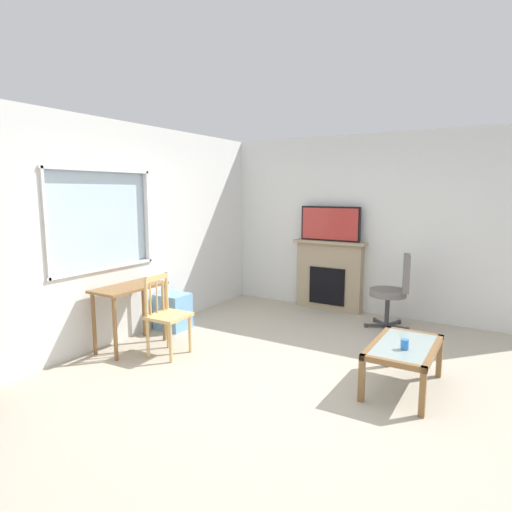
{
  "coord_description": "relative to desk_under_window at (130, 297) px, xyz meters",
  "views": [
    {
      "loc": [
        -3.49,
        -1.75,
        1.82
      ],
      "look_at": [
        0.34,
        0.55,
        1.15
      ],
      "focal_mm": 30.12,
      "sensor_mm": 36.0,
      "label": 1
    }
  ],
  "objects": [
    {
      "name": "office_chair",
      "position": [
        2.33,
        -2.47,
        -0.05
      ],
      "size": [
        0.58,
        0.57,
        1.0
      ],
      "color": "slate",
      "rests_on": "ground"
    },
    {
      "name": "sippy_cup",
      "position": [
        0.42,
        -3.01,
        -0.13
      ],
      "size": [
        0.07,
        0.07,
        0.09
      ],
      "primitive_type": "cylinder",
      "color": "#337FD6",
      "rests_on": "coffee_table"
    },
    {
      "name": "wall_back_with_window",
      "position": [
        0.1,
        0.35,
        0.7
      ],
      "size": [
        5.55,
        0.15,
        2.65
      ],
      "color": "silver",
      "rests_on": "ground"
    },
    {
      "name": "wall_right",
      "position": [
        2.92,
        -2.01,
        0.72
      ],
      "size": [
        0.12,
        4.92,
        2.65
      ],
      "primitive_type": "cube",
      "color": "silver",
      "rests_on": "ground"
    },
    {
      "name": "wooden_chair",
      "position": [
        0.05,
        -0.51,
        -0.14
      ],
      "size": [
        0.44,
        0.42,
        0.9
      ],
      "color": "tan",
      "rests_on": "ground"
    },
    {
      "name": "fireplace",
      "position": [
        2.76,
        -1.38,
        -0.06
      ],
      "size": [
        0.26,
        1.13,
        1.07
      ],
      "color": "tan",
      "rests_on": "ground"
    },
    {
      "name": "plastic_drawer_unit",
      "position": [
        0.78,
        0.05,
        -0.37
      ],
      "size": [
        0.35,
        0.4,
        0.47
      ],
      "primitive_type": "cube",
      "color": "#72ADDB",
      "rests_on": "ground"
    },
    {
      "name": "coffee_table",
      "position": [
        0.54,
        -2.99,
        -0.24
      ],
      "size": [
        0.94,
        0.55,
        0.43
      ],
      "color": "#8C9E99",
      "rests_on": "ground"
    },
    {
      "name": "desk_under_window",
      "position": [
        0.0,
        0.0,
        0.0
      ],
      "size": [
        0.85,
        0.44,
        0.74
      ],
      "color": "brown",
      "rests_on": "ground"
    },
    {
      "name": "ground",
      "position": [
        0.08,
        -2.01,
        -0.61
      ],
      "size": [
        6.55,
        5.72,
        0.02
      ],
      "primitive_type": "cube",
      "color": "#B2A893"
    },
    {
      "name": "tv",
      "position": [
        2.75,
        -1.38,
        0.73
      ],
      "size": [
        0.06,
        0.93,
        0.53
      ],
      "color": "black",
      "rests_on": "fireplace"
    }
  ]
}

